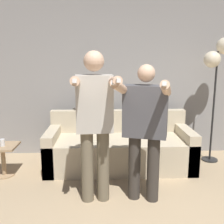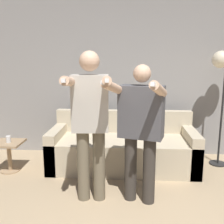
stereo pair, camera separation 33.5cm
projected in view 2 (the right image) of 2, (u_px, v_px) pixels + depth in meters
wall_back at (137, 78)px, 4.38m from camera, size 10.00×0.05×2.60m
couch at (123, 149)px, 3.98m from camera, size 2.15×0.87×0.81m
person_left at (90, 118)px, 2.88m from camera, size 0.51×0.70×1.71m
person_right at (140, 125)px, 2.86m from camera, size 0.67×0.77×1.56m
cat at (94, 105)px, 4.21m from camera, size 0.42×0.12×0.18m
side_table at (9, 150)px, 3.80m from camera, size 0.40×0.40×0.44m
cup at (8, 139)px, 3.74m from camera, size 0.07×0.07×0.10m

